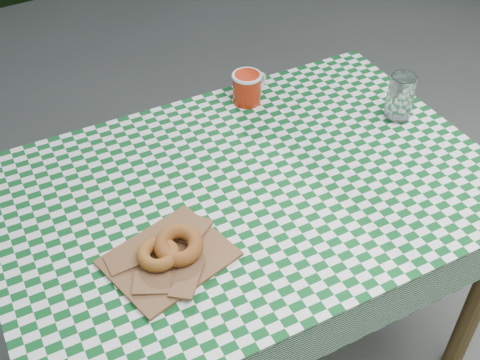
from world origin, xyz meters
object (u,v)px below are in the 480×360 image
Objects in this scene: paper_bag at (169,257)px; drinking_glass at (400,97)px; coffee_mug at (247,88)px; table at (247,279)px.

drinking_glass is (0.82, 0.14, 0.06)m from paper_bag.
paper_bag is 0.66m from coffee_mug.
coffee_mug is (0.20, 0.33, 0.43)m from table.
paper_bag is 1.57× the size of coffee_mug.
table is 0.50m from paper_bag.
table is at bearing 22.27° from paper_bag.
coffee_mug reaches higher than table.
coffee_mug is at bearing 42.46° from paper_bag.
paper_bag is (-0.28, -0.12, 0.39)m from table.
table is at bearing -135.81° from coffee_mug.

